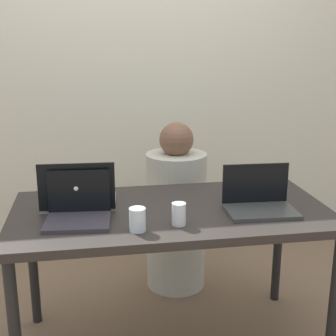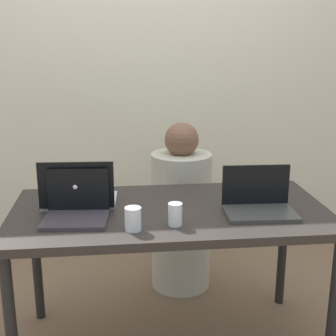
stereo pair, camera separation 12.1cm
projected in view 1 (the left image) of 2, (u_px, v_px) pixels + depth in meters
The scene contains 8 objects.
back_wall at pixel (141, 78), 3.24m from camera, with size 4.50×0.10×2.53m, color beige.
desk at pixel (171, 222), 2.24m from camera, with size 1.50×0.76×0.75m.
person_at_center at pixel (176, 216), 2.90m from camera, with size 0.42×0.42×1.05m.
laptop_front_left at pixel (78, 211), 2.06m from camera, with size 0.30×0.26×0.21m.
laptop_front_right at pixel (259, 201), 2.19m from camera, with size 0.33×0.25×0.21m.
laptop_back_left at pixel (79, 197), 2.23m from camera, with size 0.36×0.29×0.24m.
water_glass_center at pixel (180, 215), 2.02m from camera, with size 0.06×0.06×0.10m.
water_glass_left at pixel (138, 221), 1.95m from camera, with size 0.07×0.07×0.10m.
Camera 1 is at (-0.36, -2.06, 1.53)m, focal length 50.00 mm.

